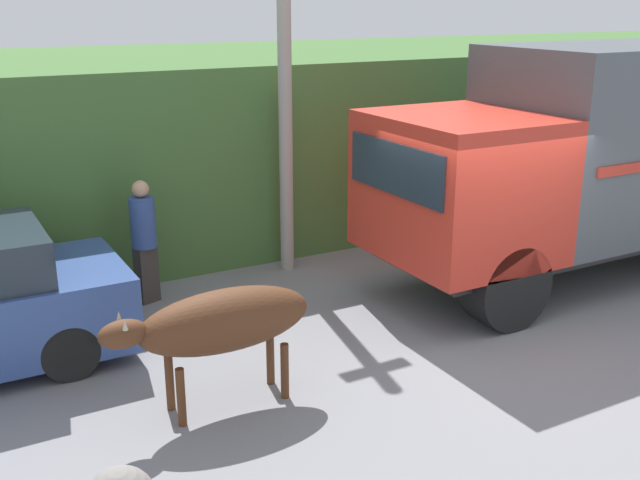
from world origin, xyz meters
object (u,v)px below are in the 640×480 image
brown_cow (221,322)px  pedestrian_on_hill (144,236)px  cargo_truck (598,153)px  utility_pole (285,77)px

brown_cow → pedestrian_on_hill: 3.22m
cargo_truck → brown_cow: size_ratio=3.10×
pedestrian_on_hill → utility_pole: utility_pole is taller
brown_cow → pedestrian_on_hill: bearing=74.7°
cargo_truck → brown_cow: cargo_truck is taller
cargo_truck → pedestrian_on_hill: (-6.40, 2.19, -0.94)m
cargo_truck → utility_pole: (-4.03, 2.47, 1.11)m
pedestrian_on_hill → utility_pole: 3.15m
cargo_truck → pedestrian_on_hill: 6.83m
cargo_truck → brown_cow: 6.67m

